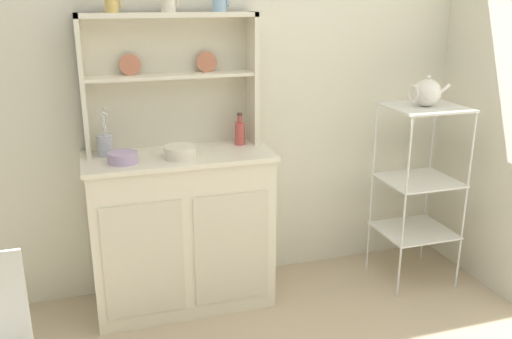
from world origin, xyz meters
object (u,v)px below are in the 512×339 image
(jam_bottle, at_px, (240,132))
(utensil_jar, at_px, (105,145))
(hutch_shelf_unit, at_px, (169,71))
(bakers_rack, at_px, (419,173))
(porcelain_teapot, at_px, (427,93))
(hutch_cabinet, at_px, (181,229))
(bowl_mixing_large, at_px, (123,157))
(cup_gold_0, at_px, (112,4))

(jam_bottle, distance_m, utensil_jar, 0.72)
(hutch_shelf_unit, height_order, jam_bottle, hutch_shelf_unit)
(bakers_rack, bearing_deg, porcelain_teapot, -180.00)
(bakers_rack, height_order, utensil_jar, utensil_jar)
(hutch_cabinet, bearing_deg, bowl_mixing_large, -165.61)
(bowl_mixing_large, height_order, porcelain_teapot, porcelain_teapot)
(bakers_rack, bearing_deg, hutch_shelf_unit, 167.30)
(utensil_jar, bearing_deg, bakers_rack, -7.37)
(hutch_cabinet, distance_m, porcelain_teapot, 1.55)
(utensil_jar, bearing_deg, hutch_shelf_unit, 13.35)
(bowl_mixing_large, relative_size, porcelain_teapot, 0.61)
(hutch_shelf_unit, bearing_deg, utensil_jar, -166.65)
(hutch_shelf_unit, bearing_deg, jam_bottle, -12.01)
(bowl_mixing_large, height_order, utensil_jar, utensil_jar)
(bakers_rack, relative_size, jam_bottle, 6.06)
(hutch_shelf_unit, height_order, utensil_jar, hutch_shelf_unit)
(bowl_mixing_large, height_order, jam_bottle, jam_bottle)
(hutch_shelf_unit, xyz_separation_m, bowl_mixing_large, (-0.29, -0.24, -0.39))
(bakers_rack, distance_m, bowl_mixing_large, 1.68)
(cup_gold_0, height_order, utensil_jar, cup_gold_0)
(hutch_cabinet, relative_size, utensil_jar, 3.95)
(hutch_cabinet, bearing_deg, bakers_rack, -6.11)
(hutch_shelf_unit, height_order, porcelain_teapot, hutch_shelf_unit)
(bowl_mixing_large, relative_size, jam_bottle, 0.84)
(hutch_cabinet, xyz_separation_m, porcelain_teapot, (1.38, -0.15, 0.70))
(bakers_rack, xyz_separation_m, cup_gold_0, (-1.65, 0.27, 0.94))
(jam_bottle, xyz_separation_m, porcelain_teapot, (1.02, -0.23, 0.21))
(hutch_cabinet, distance_m, hutch_shelf_unit, 0.85)
(hutch_shelf_unit, distance_m, utensil_jar, 0.51)
(bakers_rack, height_order, cup_gold_0, cup_gold_0)
(hutch_cabinet, bearing_deg, jam_bottle, 13.41)
(hutch_shelf_unit, relative_size, utensil_jar, 3.67)
(bakers_rack, xyz_separation_m, jam_bottle, (-1.02, 0.23, 0.26))
(cup_gold_0, bearing_deg, bowl_mixing_large, -94.47)
(utensil_jar, bearing_deg, hutch_cabinet, -12.11)
(hutch_cabinet, distance_m, jam_bottle, 0.62)
(bakers_rack, bearing_deg, bowl_mixing_large, 177.44)
(bakers_rack, distance_m, jam_bottle, 1.08)
(hutch_cabinet, distance_m, bowl_mixing_large, 0.54)
(utensil_jar, height_order, porcelain_teapot, porcelain_teapot)
(hutch_cabinet, bearing_deg, hutch_shelf_unit, 90.00)
(utensil_jar, relative_size, porcelain_teapot, 1.02)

